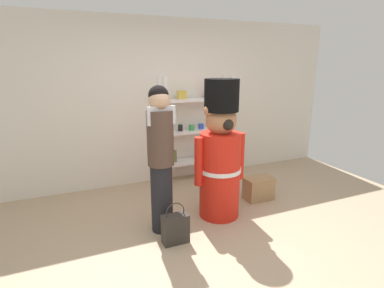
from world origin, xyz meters
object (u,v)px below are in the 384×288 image
object	(u,v)px
person_shopper	(161,155)
shopping_bag	(175,228)
merchandise_shelf	(197,128)
display_crate	(259,188)
teddy_bear_guard	(220,155)

from	to	relation	value
person_shopper	shopping_bag	world-z (taller)	person_shopper
merchandise_shelf	person_shopper	xyz separation A→B (m)	(-1.07, -1.41, 0.06)
merchandise_shelf	display_crate	world-z (taller)	merchandise_shelf
display_crate	merchandise_shelf	bearing A→B (deg)	111.88
merchandise_shelf	person_shopper	world-z (taller)	merchandise_shelf
shopping_bag	merchandise_shelf	bearing A→B (deg)	59.46
teddy_bear_guard	person_shopper	distance (m)	0.79
merchandise_shelf	display_crate	bearing A→B (deg)	-68.12
merchandise_shelf	display_crate	xyz separation A→B (m)	(0.46, -1.16, -0.70)
merchandise_shelf	person_shopper	size ratio (longest dim) A/B	1.02
shopping_bag	display_crate	world-z (taller)	shopping_bag
teddy_bear_guard	display_crate	xyz separation A→B (m)	(0.75, 0.20, -0.64)
merchandise_shelf	shopping_bag	bearing A→B (deg)	-120.54
merchandise_shelf	shopping_bag	size ratio (longest dim) A/B	3.65
shopping_bag	person_shopper	bearing A→B (deg)	98.29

